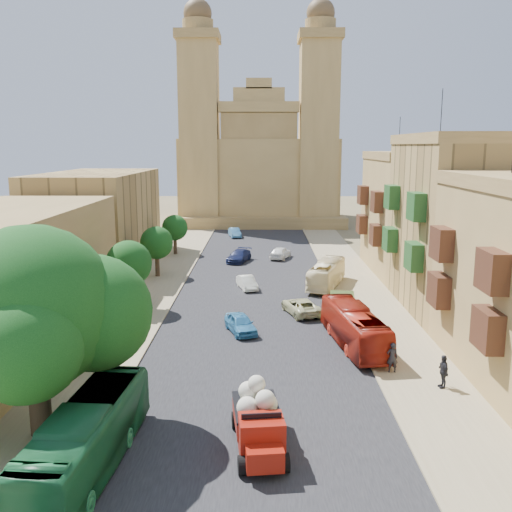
{
  "coord_description": "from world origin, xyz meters",
  "views": [
    {
      "loc": [
        0.46,
        -19.78,
        12.81
      ],
      "look_at": [
        0.0,
        26.0,
        4.0
      ],
      "focal_mm": 40.0,
      "sensor_mm": 36.0,
      "label": 1
    }
  ],
  "objects_px": {
    "street_tree_d": "(175,228)",
    "car_cream": "(301,306)",
    "street_tree_c": "(157,243)",
    "car_white_a": "(247,283)",
    "ficus_tree": "(35,313)",
    "car_dkblue": "(239,256)",
    "red_truck": "(258,420)",
    "bus_cream_east": "(327,274)",
    "car_blue_b": "(235,233)",
    "pedestrian_a": "(392,358)",
    "pedestrian_c": "(443,371)",
    "bus_green_north": "(86,439)",
    "bus_red_east": "(354,327)",
    "car_white_b": "(280,253)",
    "street_tree_a": "(82,318)",
    "street_tree_b": "(129,264)",
    "car_blue_a": "(241,323)",
    "church": "(259,166)",
    "olive_pickup": "(342,309)"
  },
  "relations": [
    {
      "from": "street_tree_d",
      "to": "car_cream",
      "type": "bearing_deg",
      "value": -61.69
    },
    {
      "from": "street_tree_c",
      "to": "car_white_a",
      "type": "relative_size",
      "value": 1.4
    },
    {
      "from": "ficus_tree",
      "to": "car_dkblue",
      "type": "xyz_separation_m",
      "value": [
        7.33,
        39.28,
        -5.0
      ]
    },
    {
      "from": "street_tree_c",
      "to": "red_truck",
      "type": "relative_size",
      "value": 0.95
    },
    {
      "from": "bus_cream_east",
      "to": "car_blue_b",
      "type": "height_order",
      "value": "bus_cream_east"
    },
    {
      "from": "pedestrian_a",
      "to": "car_blue_b",
      "type": "bearing_deg",
      "value": -80.89
    },
    {
      "from": "ficus_tree",
      "to": "street_tree_d",
      "type": "height_order",
      "value": "ficus_tree"
    },
    {
      "from": "bus_cream_east",
      "to": "pedestrian_c",
      "type": "xyz_separation_m",
      "value": [
        3.75,
        -22.67,
        -0.26
      ]
    },
    {
      "from": "bus_green_north",
      "to": "bus_red_east",
      "type": "relative_size",
      "value": 1.09
    },
    {
      "from": "bus_green_north",
      "to": "car_white_b",
      "type": "height_order",
      "value": "bus_green_north"
    },
    {
      "from": "street_tree_a",
      "to": "street_tree_d",
      "type": "relative_size",
      "value": 0.95
    },
    {
      "from": "car_cream",
      "to": "bus_red_east",
      "type": "bearing_deg",
      "value": 95.22
    },
    {
      "from": "street_tree_b",
      "to": "car_blue_a",
      "type": "bearing_deg",
      "value": -31.95
    },
    {
      "from": "car_cream",
      "to": "car_white_b",
      "type": "relative_size",
      "value": 1.09
    },
    {
      "from": "bus_green_north",
      "to": "car_cream",
      "type": "relative_size",
      "value": 2.24
    },
    {
      "from": "car_dkblue",
      "to": "car_blue_a",
      "type": "bearing_deg",
      "value": -71.38
    },
    {
      "from": "pedestrian_c",
      "to": "car_white_b",
      "type": "bearing_deg",
      "value": -172.98
    },
    {
      "from": "church",
      "to": "bus_cream_east",
      "type": "xyz_separation_m",
      "value": [
        6.5,
        -46.73,
        -8.33
      ]
    },
    {
      "from": "ficus_tree",
      "to": "street_tree_d",
      "type": "distance_m",
      "value": 44.07
    },
    {
      "from": "bus_red_east",
      "to": "ficus_tree",
      "type": "bearing_deg",
      "value": 28.23
    },
    {
      "from": "street_tree_d",
      "to": "bus_cream_east",
      "type": "height_order",
      "value": "street_tree_d"
    },
    {
      "from": "ficus_tree",
      "to": "street_tree_c",
      "type": "relative_size",
      "value": 1.9
    },
    {
      "from": "car_blue_a",
      "to": "car_cream",
      "type": "relative_size",
      "value": 0.86
    },
    {
      "from": "street_tree_c",
      "to": "street_tree_d",
      "type": "distance_m",
      "value": 12.0
    },
    {
      "from": "pedestrian_a",
      "to": "pedestrian_c",
      "type": "height_order",
      "value": "pedestrian_c"
    },
    {
      "from": "red_truck",
      "to": "bus_red_east",
      "type": "distance_m",
      "value": 14.32
    },
    {
      "from": "car_dkblue",
      "to": "bus_red_east",
      "type": "bearing_deg",
      "value": -56.57
    },
    {
      "from": "bus_red_east",
      "to": "pedestrian_a",
      "type": "distance_m",
      "value": 4.68
    },
    {
      "from": "pedestrian_c",
      "to": "church",
      "type": "bearing_deg",
      "value": -176.51
    },
    {
      "from": "street_tree_a",
      "to": "bus_green_north",
      "type": "distance_m",
      "value": 11.66
    },
    {
      "from": "olive_pickup",
      "to": "pedestrian_a",
      "type": "xyz_separation_m",
      "value": [
        1.48,
        -10.19,
        0.05
      ]
    },
    {
      "from": "car_dkblue",
      "to": "car_white_b",
      "type": "bearing_deg",
      "value": 38.25
    },
    {
      "from": "red_truck",
      "to": "bus_cream_east",
      "type": "height_order",
      "value": "red_truck"
    },
    {
      "from": "ficus_tree",
      "to": "pedestrian_c",
      "type": "relative_size",
      "value": 5.19
    },
    {
      "from": "olive_pickup",
      "to": "car_blue_b",
      "type": "bearing_deg",
      "value": 104.04
    },
    {
      "from": "street_tree_a",
      "to": "pedestrian_c",
      "type": "height_order",
      "value": "street_tree_a"
    },
    {
      "from": "church",
      "to": "bus_cream_east",
      "type": "relative_size",
      "value": 4.27
    },
    {
      "from": "car_blue_a",
      "to": "car_dkblue",
      "type": "xyz_separation_m",
      "value": [
        -1.09,
        24.9,
        0.01
      ]
    },
    {
      "from": "car_blue_a",
      "to": "street_tree_b",
      "type": "bearing_deg",
      "value": 128.9
    },
    {
      "from": "street_tree_c",
      "to": "bus_green_north",
      "type": "bearing_deg",
      "value": -84.29
    },
    {
      "from": "church",
      "to": "pedestrian_c",
      "type": "relative_size",
      "value": 19.64
    },
    {
      "from": "car_dkblue",
      "to": "car_white_b",
      "type": "relative_size",
      "value": 1.12
    },
    {
      "from": "street_tree_c",
      "to": "red_truck",
      "type": "distance_m",
      "value": 34.82
    },
    {
      "from": "street_tree_b",
      "to": "street_tree_c",
      "type": "xyz_separation_m",
      "value": [
        0.0,
        12.0,
        -0.38
      ]
    },
    {
      "from": "pedestrian_a",
      "to": "bus_green_north",
      "type": "bearing_deg",
      "value": 31.68
    },
    {
      "from": "car_white_a",
      "to": "car_cream",
      "type": "bearing_deg",
      "value": -76.43
    },
    {
      "from": "red_truck",
      "to": "church",
      "type": "bearing_deg",
      "value": 90.25
    },
    {
      "from": "ficus_tree",
      "to": "street_tree_d",
      "type": "relative_size",
      "value": 2.01
    },
    {
      "from": "church",
      "to": "red_truck",
      "type": "xyz_separation_m",
      "value": [
        0.33,
        -75.8,
        -8.19
      ]
    },
    {
      "from": "bus_red_east",
      "to": "bus_cream_east",
      "type": "relative_size",
      "value": 1.09
    }
  ]
}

